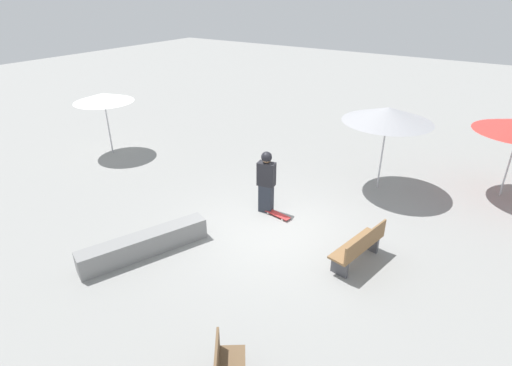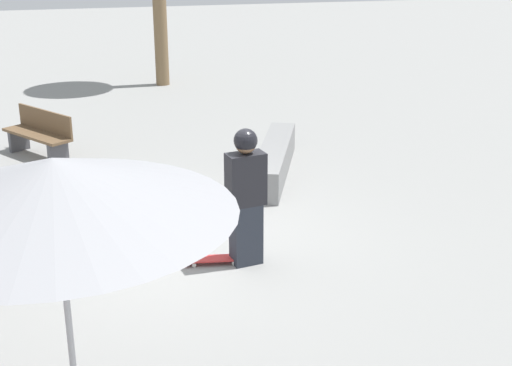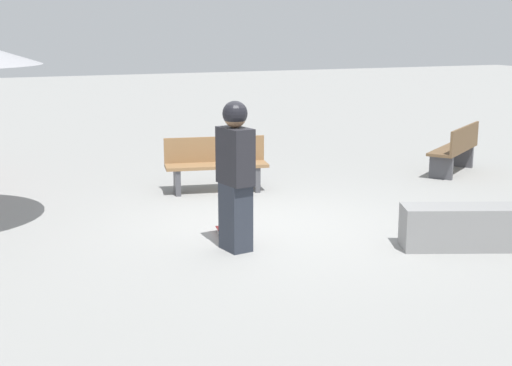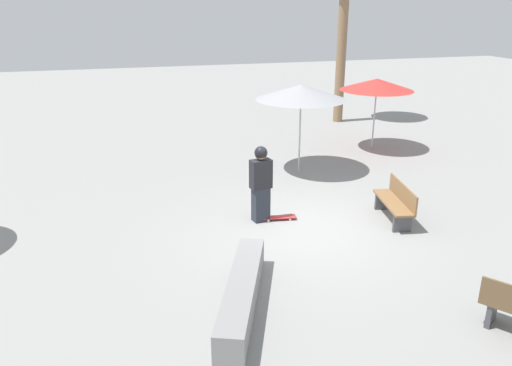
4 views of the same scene
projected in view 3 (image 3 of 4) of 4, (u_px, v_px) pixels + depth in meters
name	position (u px, v px, depth m)	size (l,w,h in m)	color
ground_plane	(267.00, 228.00, 9.22)	(60.00, 60.00, 0.00)	gray
skater_main	(235.00, 171.00, 8.15)	(0.50, 0.33, 1.75)	#282D38
skateboard	(230.00, 235.00, 8.73)	(0.82, 0.32, 0.07)	red
bench_near	(216.00, 165.00, 11.21)	(0.74, 1.65, 0.85)	#47474C
bench_far	(456.00, 149.00, 12.60)	(1.28, 1.56, 0.85)	#47474C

